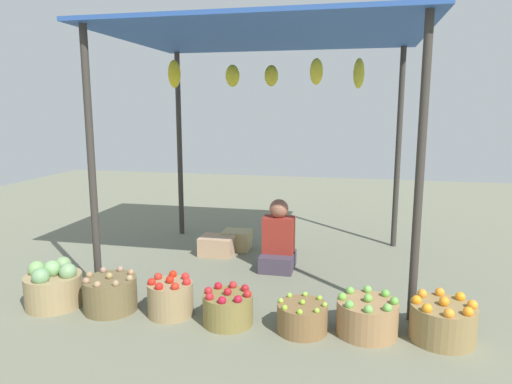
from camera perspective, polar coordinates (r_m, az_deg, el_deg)
name	(u,v)px	position (r m, az deg, el deg)	size (l,w,h in m)	color
ground_plane	(267,265)	(5.39, 1.35, -8.91)	(14.00, 14.00, 0.00)	slate
market_stall_structure	(268,53)	(5.13, 1.42, 16.60)	(3.21, 2.50, 2.54)	#38332D
vendor_person	(278,242)	(5.21, 2.74, -6.14)	(0.36, 0.44, 0.78)	#413747
basket_cabbages	(54,286)	(4.66, -23.43, -10.51)	(0.50, 0.50, 0.42)	#9E865A
basket_potatoes	(110,294)	(4.41, -17.32, -11.73)	(0.46, 0.46, 0.35)	brown
basket_red_tomatoes	(170,298)	(4.20, -10.37, -12.53)	(0.39, 0.39, 0.35)	#998057
basket_red_apples	(228,308)	(3.99, -3.44, -13.92)	(0.41, 0.41, 0.31)	olive
basket_limes	(302,317)	(3.88, 5.65, -14.95)	(0.40, 0.40, 0.27)	brown
basket_green_apples	(367,317)	(3.92, 13.38, -14.55)	(0.48, 0.48, 0.33)	#9D764C
basket_oranges	(443,321)	(3.99, 21.78, -14.42)	(0.49, 0.49, 0.35)	olive
wooden_crate_near_vendor	(237,240)	(5.94, -2.36, -5.85)	(0.34, 0.30, 0.24)	tan
wooden_crate_stacked_rear	(218,245)	(5.76, -4.71, -6.50)	(0.41, 0.34, 0.22)	tan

